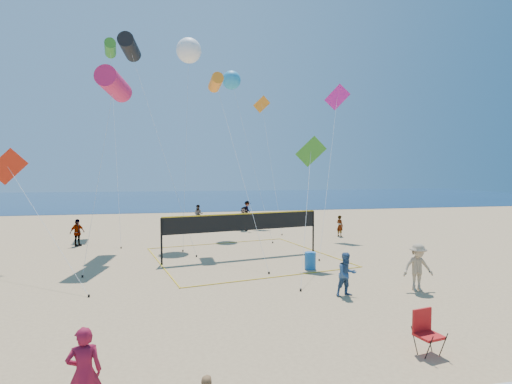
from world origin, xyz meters
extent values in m
plane|color=tan|center=(0.00, 0.00, 0.00)|extent=(120.00, 120.00, 0.00)
cube|color=#10274D|center=(0.00, 62.00, 0.01)|extent=(140.00, 50.00, 0.03)
imported|color=maroon|center=(-3.53, -1.46, 0.90)|extent=(0.73, 0.55, 1.80)
imported|color=#32547F|center=(4.57, 4.66, 0.84)|extent=(0.88, 0.72, 1.67)
imported|color=tan|center=(7.65, 4.76, 0.94)|extent=(1.28, 0.81, 1.89)
imported|color=gray|center=(-8.04, 17.50, 0.86)|extent=(0.99, 1.03, 1.73)
imported|color=gray|center=(3.46, 22.00, 0.96)|extent=(1.61, 1.71, 1.92)
imported|color=gray|center=(9.89, 17.86, 0.77)|extent=(0.57, 0.67, 1.54)
imported|color=gray|center=(0.09, 26.94, 0.86)|extent=(0.96, 0.83, 1.72)
imported|color=gray|center=(5.03, 29.42, 0.91)|extent=(1.15, 1.36, 1.82)
cube|color=#B21415|center=(4.62, -0.36, 0.51)|extent=(0.72, 0.67, 0.07)
cube|color=#B21415|center=(4.58, -0.12, 0.84)|extent=(0.62, 0.18, 0.62)
cylinder|color=black|center=(4.43, -0.63, 0.28)|extent=(0.09, 0.31, 0.80)
cylinder|color=black|center=(4.34, -0.19, 0.28)|extent=(0.09, 0.31, 0.80)
cylinder|color=black|center=(4.91, -0.53, 0.28)|extent=(0.09, 0.31, 0.80)
cylinder|color=black|center=(4.82, -0.09, 0.28)|extent=(0.09, 0.31, 0.80)
cylinder|color=#195EA8|center=(4.59, 8.96, 0.41)|extent=(0.71, 0.71, 0.82)
cylinder|color=black|center=(-2.57, 11.27, 1.20)|extent=(0.10, 0.10, 2.39)
cylinder|color=black|center=(6.20, 13.15, 1.20)|extent=(0.10, 0.10, 2.39)
cube|color=black|center=(1.82, 12.21, 1.94)|extent=(8.77, 1.91, 0.90)
cube|color=gold|center=(1.82, 12.21, 2.42)|extent=(8.78, 1.92, 0.06)
cube|color=gold|center=(2.76, 7.83, 0.01)|extent=(8.98, 1.98, 0.02)
cube|color=gold|center=(0.87, 16.60, 0.01)|extent=(8.98, 1.98, 0.02)
cylinder|color=#CD1C55|center=(-5.12, 13.95, 9.56)|extent=(1.69, 3.02, 1.56)
cylinder|color=silver|center=(-5.55, 11.69, 4.80)|extent=(0.87, 4.53, 9.51)
cylinder|color=black|center=(-5.98, 9.44, 0.05)|extent=(0.08, 0.08, 0.10)
cylinder|color=black|center=(-4.73, 18.17, 12.87)|extent=(1.29, 2.57, 1.35)
cylinder|color=silver|center=(-2.74, 15.47, 6.46)|extent=(4.00, 5.42, 12.83)
cylinder|color=black|center=(-0.74, 12.77, 0.05)|extent=(0.08, 0.08, 0.10)
cylinder|color=orange|center=(0.67, 15.79, 10.31)|extent=(0.85, 1.81, 0.97)
cylinder|color=silver|center=(1.53, 12.10, 5.18)|extent=(1.74, 7.40, 10.26)
cylinder|color=black|center=(2.39, 8.40, 0.05)|extent=(0.08, 0.08, 0.10)
cube|color=red|center=(-10.01, 12.42, 5.00)|extent=(1.89, 0.26, 1.86)
cylinder|color=silver|center=(-7.54, 9.41, 2.52)|extent=(4.95, 6.04, 4.96)
cylinder|color=black|center=(-5.08, 6.40, 0.05)|extent=(0.08, 0.08, 0.10)
cube|color=#3A8C25|center=(5.08, 10.41, 5.79)|extent=(1.60, 0.40, 1.62)
cylinder|color=silver|center=(4.06, 7.99, 2.92)|extent=(2.06, 4.85, 5.75)
cylinder|color=black|center=(3.03, 5.57, 0.05)|extent=(0.08, 0.08, 0.10)
cube|color=#E11D97|center=(10.01, 18.87, 10.28)|extent=(1.69, 1.01, 1.92)
cylinder|color=silver|center=(7.81, 14.69, 5.17)|extent=(4.41, 8.37, 10.24)
cylinder|color=black|center=(5.62, 10.51, 0.05)|extent=(0.08, 0.08, 0.10)
sphere|color=white|center=(-0.88, 18.90, 13.08)|extent=(2.19, 2.19, 1.71)
cylinder|color=silver|center=(-1.17, 16.65, 6.57)|extent=(0.59, 4.51, 13.04)
cylinder|color=black|center=(-1.46, 14.41, 0.05)|extent=(0.08, 0.08, 0.10)
sphere|color=#2797D2|center=(2.42, 21.54, 11.80)|extent=(1.91, 1.91, 1.43)
cylinder|color=silver|center=(3.42, 18.82, 5.92)|extent=(2.02, 5.46, 11.75)
cylinder|color=black|center=(4.42, 16.10, 0.05)|extent=(0.08, 0.08, 0.10)
cylinder|color=#3A8C25|center=(-6.96, 24.97, 14.69)|extent=(1.17, 2.22, 1.16)
cylinder|color=silver|center=(-6.08, 20.55, 7.37)|extent=(1.78, 8.86, 14.65)
cylinder|color=black|center=(-5.20, 16.13, 0.05)|extent=(0.08, 0.08, 0.10)
cube|color=orange|center=(5.79, 26.15, 10.81)|extent=(1.59, 0.25, 1.57)
cylinder|color=silver|center=(5.83, 22.66, 5.43)|extent=(0.10, 7.00, 10.77)
cylinder|color=black|center=(5.87, 19.16, 0.05)|extent=(0.08, 0.08, 0.10)
camera|label=1|loc=(-1.73, -9.42, 4.77)|focal=28.00mm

